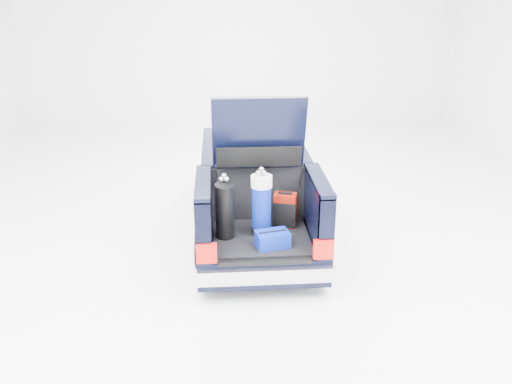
{
  "coord_description": "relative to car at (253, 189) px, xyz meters",
  "views": [
    {
      "loc": [
        -0.55,
        -8.18,
        3.94
      ],
      "look_at": [
        0.0,
        -0.5,
        0.86
      ],
      "focal_mm": 38.0,
      "sensor_mm": 36.0,
      "label": 1
    }
  ],
  "objects": [
    {
      "name": "ground",
      "position": [
        0.0,
        -0.11,
        -0.67
      ],
      "size": [
        14.0,
        14.0,
        0.0
      ],
      "primitive_type": "plane",
      "color": "white",
      "rests_on": "ground"
    },
    {
      "name": "blue_duffel",
      "position": [
        0.12,
        -1.9,
        0.03
      ],
      "size": [
        0.48,
        0.37,
        0.23
      ],
      "rotation": [
        0.0,
        0.0,
        0.23
      ],
      "color": "navy",
      "rests_on": "car"
    },
    {
      "name": "red_suitcase",
      "position": [
        0.36,
        -1.28,
        0.17
      ],
      "size": [
        0.35,
        0.28,
        0.52
      ],
      "rotation": [
        0.0,
        0.0,
        -0.27
      ],
      "color": "#780E04",
      "rests_on": "car"
    },
    {
      "name": "car",
      "position": [
        0.0,
        0.0,
        0.0
      ],
      "size": [
        1.87,
        4.65,
        2.47
      ],
      "color": "black",
      "rests_on": "ground"
    },
    {
      "name": "black_golf_bag",
      "position": [
        -0.49,
        -1.63,
        0.34
      ],
      "size": [
        0.26,
        0.38,
        0.93
      ],
      "rotation": [
        0.0,
        0.0,
        0.01
      ],
      "color": "black",
      "rests_on": "car"
    },
    {
      "name": "blue_golf_bag",
      "position": [
        0.01,
        -1.51,
        0.37
      ],
      "size": [
        0.34,
        0.34,
        0.97
      ],
      "rotation": [
        0.0,
        0.0,
        -0.21
      ],
      "color": "black",
      "rests_on": "car"
    }
  ]
}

